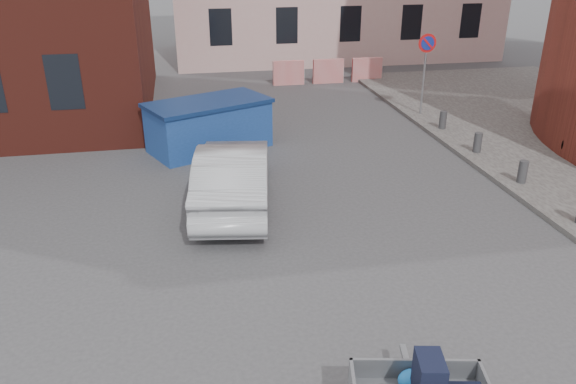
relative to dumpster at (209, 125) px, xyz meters
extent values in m
plane|color=#38383A|center=(1.23, -7.60, -0.71)|extent=(120.00, 120.00, 0.00)
cylinder|color=gray|center=(7.23, 1.90, 0.71)|extent=(0.07, 0.07, 2.60)
cylinder|color=red|center=(7.23, 1.88, 1.76)|extent=(0.60, 0.03, 0.60)
cylinder|color=navy|center=(7.23, 1.86, 1.76)|extent=(0.44, 0.03, 0.44)
cylinder|color=#3A3A3D|center=(7.23, -4.20, -0.31)|extent=(0.22, 0.22, 0.55)
cylinder|color=#3A3A3D|center=(7.23, -2.00, -0.31)|extent=(0.22, 0.22, 0.55)
cylinder|color=#3A3A3D|center=(7.23, 0.20, -0.31)|extent=(0.22, 0.22, 0.55)
cube|color=red|center=(3.73, 7.40, -0.21)|extent=(1.30, 0.18, 1.00)
cube|color=red|center=(5.43, 7.40, -0.21)|extent=(1.30, 0.18, 1.00)
cube|color=red|center=(7.13, 7.40, -0.21)|extent=(1.30, 0.18, 1.00)
cube|color=slate|center=(1.86, -10.40, -0.07)|extent=(1.57, 0.36, 0.28)
cube|color=slate|center=(1.94, -10.04, -0.31)|extent=(0.22, 0.70, 0.06)
cube|color=black|center=(1.82, -10.88, 0.14)|extent=(0.39, 0.50, 0.70)
ellipsoid|color=blue|center=(1.78, -10.57, -0.09)|extent=(0.41, 0.37, 0.24)
cube|color=#1F4696|center=(0.00, 0.00, -0.06)|extent=(3.63, 2.82, 1.30)
cube|color=navy|center=(0.00, 0.00, 0.64)|extent=(3.77, 2.96, 0.11)
imported|color=#A3A5AA|center=(0.30, -3.90, 0.01)|extent=(2.17, 4.56, 1.44)
camera|label=1|loc=(-0.68, -15.43, 4.72)|focal=35.00mm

